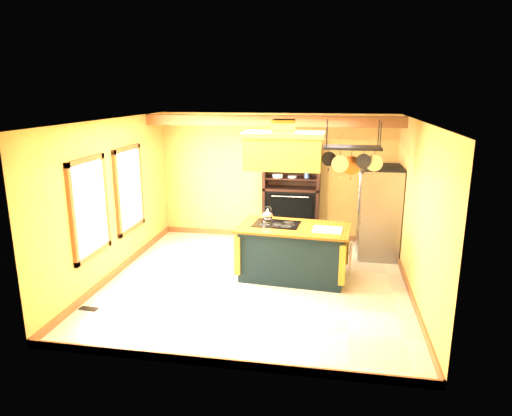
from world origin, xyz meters
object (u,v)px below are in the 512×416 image
(range_hood, at_px, (283,149))
(refrigerator, at_px, (379,214))
(pot_rack, at_px, (352,154))
(hutch, at_px, (291,204))
(kitchen_island, at_px, (293,251))

(range_hood, relative_size, refrigerator, 0.76)
(pot_rack, relative_size, hutch, 0.47)
(kitchen_island, distance_m, range_hood, 1.77)
(kitchen_island, relative_size, range_hood, 1.49)
(range_hood, bearing_deg, kitchen_island, 0.26)
(pot_rack, height_order, hutch, pot_rack)
(pot_rack, height_order, refrigerator, pot_rack)
(kitchen_island, bearing_deg, pot_rack, 5.32)
(kitchen_island, xyz_separation_m, range_hood, (-0.20, -0.00, 1.76))
(pot_rack, xyz_separation_m, refrigerator, (0.61, 1.35, -1.33))
(kitchen_island, distance_m, refrigerator, 2.07)
(range_hood, xyz_separation_m, hutch, (-0.03, 1.94, -1.41))
(kitchen_island, bearing_deg, range_hood, -175.02)
(kitchen_island, xyz_separation_m, refrigerator, (1.52, 1.36, 0.37))
(kitchen_island, height_order, range_hood, range_hood)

